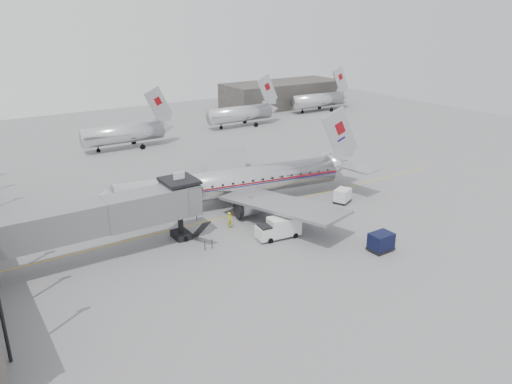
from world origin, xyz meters
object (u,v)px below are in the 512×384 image
service_van (279,228)px  ramp_worker (230,220)px  baggage_cart_navy (381,241)px  baggage_cart_white (343,195)px  airliner (236,182)px

service_van → ramp_worker: (-3.02, 4.99, -0.23)m
service_van → ramp_worker: service_van is taller
service_van → baggage_cart_navy: 10.45m
ramp_worker → service_van: bearing=-93.8°
baggage_cart_navy → baggage_cart_white: bearing=63.0°
service_van → baggage_cart_navy: size_ratio=2.03×
baggage_cart_navy → baggage_cart_white: size_ratio=0.89×
airliner → baggage_cart_navy: airliner is taller
baggage_cart_navy → ramp_worker: size_ratio=1.30×
baggage_cart_navy → baggage_cart_white: (5.91, 12.00, -0.07)m
airliner → service_van: 11.09m
airliner → ramp_worker: 7.59m
ramp_worker → airliner: bearing=18.2°
airliner → baggage_cart_navy: size_ratio=14.46×
airliner → baggage_cart_white: size_ratio=12.84×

